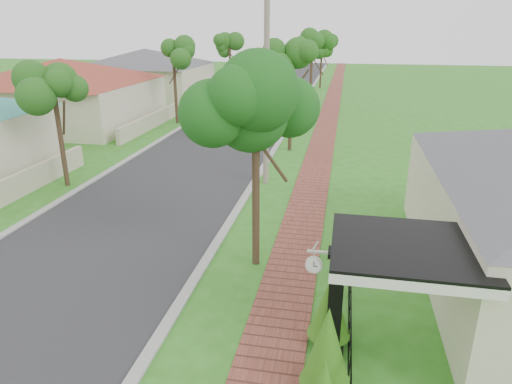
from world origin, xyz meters
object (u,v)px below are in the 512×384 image
Objects in this scene: parked_car_red at (270,115)px; station_clock at (315,264)px; utility_pole at (266,81)px; porch_post at (335,310)px; near_tree at (256,115)px; parked_car_white at (291,91)px.

parked_car_red is 7.01× the size of station_clock.
utility_pole is at bearing 105.31° from station_clock.
porch_post is 0.45× the size of near_tree.
parked_car_red is 23.38m from station_clock.
utility_pole reaches higher than parked_car_red.
station_clock is at bearing -70.43° from parked_car_white.
utility_pole reaches higher than parked_car_white.
parked_car_red is at bearing 102.61° from porch_post.
near_tree is at bearing 120.61° from station_clock.
parked_car_white is 0.72× the size of near_tree.
porch_post is at bearing -56.55° from near_tree.
utility_pole is 13.88× the size of station_clock.
utility_pole is (-0.99, 7.37, 0.04)m from near_tree.
parked_car_white is at bearing 80.43° from parked_car_red.
utility_pole is (-3.39, 11.00, 3.39)m from porch_post.
porch_post reaches higher than parked_car_red.
parked_car_white is 25.94m from utility_pole.
near_tree reaches higher than parked_car_white.
porch_post is at bearing -72.88° from utility_pole.
parked_car_red is at bearing 98.13° from near_tree.
station_clock reaches higher than parked_car_white.
near_tree is at bearing 123.45° from porch_post.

